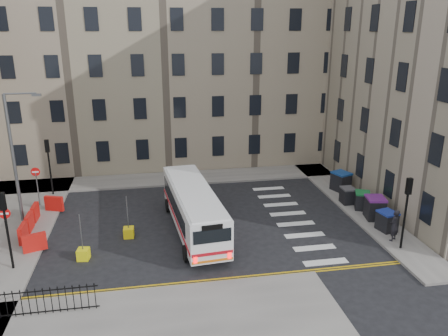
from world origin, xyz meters
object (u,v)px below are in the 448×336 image
object	(u,v)px
wheelie_bin_b	(375,208)
pedestrian	(394,225)
bollard_yellow	(83,254)
wheelie_bin_a	(387,221)
wheelie_bin_d	(348,195)
bus	(193,207)
wheelie_bin_e	(341,181)
streetlamp	(13,157)
wheelie_bin_c	(362,200)
bollard_chevron	(129,232)

from	to	relation	value
wheelie_bin_b	pedestrian	bearing A→B (deg)	-87.33
wheelie_bin_b	bollard_yellow	size ratio (longest dim) A/B	2.49
wheelie_bin_a	pedestrian	size ratio (longest dim) A/B	0.67
wheelie_bin_d	pedestrian	world-z (taller)	pedestrian
bus	wheelie_bin_e	distance (m)	12.47
pedestrian	streetlamp	bearing A→B (deg)	-53.95
bus	pedestrian	distance (m)	11.66
wheelie_bin_d	streetlamp	bearing A→B (deg)	178.64
streetlamp	wheelie_bin_a	bearing A→B (deg)	-13.56
wheelie_bin_e	pedestrian	xyz separation A→B (m)	(-0.47, -8.13, 0.23)
wheelie_bin_b	wheelie_bin_c	xyz separation A→B (m)	(-0.05, 1.58, -0.12)
wheelie_bin_a	wheelie_bin_b	bearing A→B (deg)	73.63
wheelie_bin_e	bollard_chevron	world-z (taller)	wheelie_bin_e
wheelie_bin_e	wheelie_bin_b	bearing A→B (deg)	-110.88
wheelie_bin_d	wheelie_bin_a	bearing A→B (deg)	-83.46
wheelie_bin_b	wheelie_bin_d	bearing A→B (deg)	112.83
wheelie_bin_a	bollard_chevron	distance (m)	15.42
wheelie_bin_d	pedestrian	distance (m)	5.71
bus	bollard_chevron	bearing A→B (deg)	178.01
wheelie_bin_e	pedestrian	bearing A→B (deg)	-113.88
wheelie_bin_a	wheelie_bin_d	size ratio (longest dim) A/B	1.13
bus	wheelie_bin_c	distance (m)	11.56
wheelie_bin_a	bollard_yellow	xyz separation A→B (m)	(-17.58, -0.15, -0.46)
streetlamp	wheelie_bin_e	distance (m)	22.45
pedestrian	wheelie_bin_b	bearing A→B (deg)	-135.52
wheelie_bin_a	wheelie_bin_c	world-z (taller)	wheelie_bin_a
pedestrian	bollard_chevron	bearing A→B (deg)	-49.66
streetlamp	wheelie_bin_a	world-z (taller)	streetlamp
bus	pedestrian	size ratio (longest dim) A/B	5.31
wheelie_bin_b	pedestrian	size ratio (longest dim) A/B	0.80
streetlamp	wheelie_bin_b	distance (m)	22.65
wheelie_bin_d	bollard_yellow	xyz separation A→B (m)	(-17.15, -4.57, -0.41)
wheelie_bin_a	pedestrian	bearing A→B (deg)	-115.98
streetlamp	bollard_chevron	bearing A→B (deg)	-25.75
wheelie_bin_a	wheelie_bin_c	bearing A→B (deg)	76.60
bollard_yellow	pedestrian	bearing A→B (deg)	-3.72
streetlamp	wheelie_bin_d	distance (m)	21.85
bus	wheelie_bin_a	xyz separation A→B (m)	(11.41, -2.28, -0.78)
wheelie_bin_b	wheelie_bin_e	distance (m)	5.15
streetlamp	wheelie_bin_b	bearing A→B (deg)	-9.20
wheelie_bin_c	bollard_chevron	distance (m)	15.41
wheelie_bin_b	bollard_chevron	bearing A→B (deg)	-170.20
wheelie_bin_c	bollard_chevron	size ratio (longest dim) A/B	2.26
wheelie_bin_c	wheelie_bin_d	distance (m)	1.23
wheelie_bin_e	bollard_chevron	distance (m)	16.17
wheelie_bin_d	pedestrian	xyz separation A→B (m)	(0.12, -5.69, 0.37)
wheelie_bin_a	wheelie_bin_b	xyz separation A→B (m)	(0.13, 1.72, 0.12)
bus	bollard_chevron	size ratio (longest dim) A/B	16.58
streetlamp	bollard_yellow	bearing A→B (deg)	-51.18
wheelie_bin_c	bollard_yellow	world-z (taller)	wheelie_bin_c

